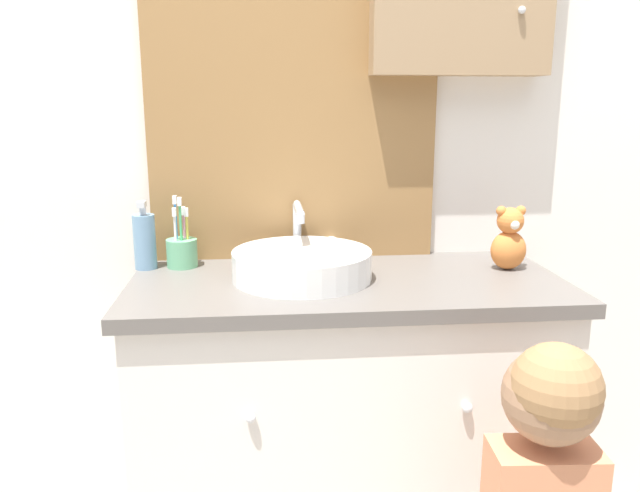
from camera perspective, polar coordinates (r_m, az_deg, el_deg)
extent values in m
cube|color=silver|center=(1.82, 1.37, 11.15)|extent=(3.20, 0.06, 2.50)
cube|color=olive|center=(1.77, -2.49, 11.95)|extent=(0.80, 0.02, 1.02)
cube|color=#B2C1CC|center=(1.76, -2.48, 11.95)|extent=(0.74, 0.01, 0.96)
sphere|color=silver|center=(1.82, 17.98, 19.84)|extent=(0.02, 0.02, 0.02)
cube|color=silver|center=(1.78, 2.34, -17.18)|extent=(1.06, 0.47, 0.83)
cube|color=#605B56|center=(1.60, 2.49, -3.63)|extent=(1.10, 0.51, 0.03)
sphere|color=silver|center=(1.45, -6.36, -15.35)|extent=(0.02, 0.02, 0.02)
sphere|color=silver|center=(1.52, 13.34, -14.20)|extent=(0.02, 0.02, 0.02)
cylinder|color=white|center=(1.59, -1.66, -1.73)|extent=(0.36, 0.36, 0.07)
cylinder|color=silver|center=(1.58, -1.67, -0.57)|extent=(0.29, 0.29, 0.01)
cylinder|color=silver|center=(1.77, -2.10, 1.30)|extent=(0.02, 0.02, 0.16)
cylinder|color=silver|center=(1.68, -1.96, 3.42)|extent=(0.02, 0.16, 0.02)
cylinder|color=silver|center=(1.60, -1.79, 2.51)|extent=(0.02, 0.02, 0.02)
sphere|color=white|center=(1.79, 1.04, 0.02)|extent=(0.05, 0.05, 0.05)
cylinder|color=#66B27F|center=(1.74, -12.50, -0.63)|extent=(0.08, 0.08, 0.08)
cylinder|color=#E5CC4C|center=(1.73, -12.03, 0.94)|extent=(0.01, 0.01, 0.15)
cube|color=white|center=(1.72, -12.13, 3.03)|extent=(0.01, 0.02, 0.02)
cylinder|color=pink|center=(1.75, -12.28, 1.07)|extent=(0.01, 0.01, 0.15)
cube|color=white|center=(1.74, -12.39, 3.15)|extent=(0.01, 0.02, 0.02)
cylinder|color=#3884DB|center=(1.74, -13.01, 1.49)|extent=(0.01, 0.01, 0.18)
cube|color=white|center=(1.72, -13.15, 4.14)|extent=(0.01, 0.02, 0.02)
cylinder|color=white|center=(1.72, -13.07, 0.86)|extent=(0.01, 0.01, 0.15)
cube|color=white|center=(1.71, -13.19, 3.03)|extent=(0.01, 0.02, 0.02)
cylinder|color=#47B26B|center=(1.72, -12.59, 1.34)|extent=(0.01, 0.01, 0.18)
cube|color=white|center=(1.70, -12.73, 3.99)|extent=(0.01, 0.02, 0.02)
cylinder|color=#6B93B2|center=(1.74, -15.73, 0.37)|extent=(0.06, 0.06, 0.15)
cylinder|color=silver|center=(1.73, -15.90, 3.12)|extent=(0.02, 0.02, 0.02)
cube|color=silver|center=(1.71, -16.00, 3.69)|extent=(0.02, 0.03, 0.02)
sphere|color=#997051|center=(1.29, 20.37, -12.74)|extent=(0.19, 0.19, 0.19)
sphere|color=#997047|center=(1.26, 20.77, -12.01)|extent=(0.17, 0.17, 0.17)
cylinder|color=tan|center=(1.54, 19.88, -15.30)|extent=(0.06, 0.26, 0.05)
cylinder|color=#D6423D|center=(1.63, 18.35, -12.01)|extent=(0.01, 0.05, 0.12)
ellipsoid|color=orange|center=(1.75, 16.84, -0.37)|extent=(0.10, 0.08, 0.10)
sphere|color=orange|center=(1.73, 17.01, 2.23)|extent=(0.07, 0.07, 0.07)
sphere|color=orange|center=(1.72, 16.25, 3.10)|extent=(0.03, 0.03, 0.03)
sphere|color=orange|center=(1.74, 17.89, 3.10)|extent=(0.03, 0.03, 0.03)
sphere|color=silver|center=(1.71, 17.38, 1.86)|extent=(0.02, 0.02, 0.02)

